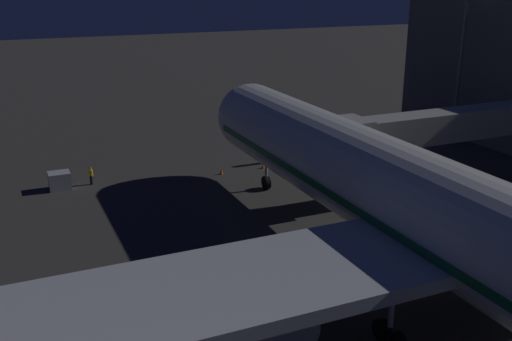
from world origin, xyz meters
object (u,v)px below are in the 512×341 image
object	(u,v)px
traffic_cone_nose_starboard	(221,171)
jet_bridge	(417,129)
apron_floodlight_mast	(461,59)
airliner_at_gate	(460,230)
traffic_cone_nose_port	(263,166)
baggage_container_far_row	(60,181)
ground_crew_marshaller_fwd	(91,175)

from	to	relation	value
traffic_cone_nose_starboard	jet_bridge	bearing A→B (deg)	138.16
traffic_cone_nose_starboard	apron_floodlight_mast	bearing A→B (deg)	178.85
airliner_at_gate	traffic_cone_nose_port	size ratio (longest dim) A/B	112.40
baggage_container_far_row	jet_bridge	bearing A→B (deg)	153.60
jet_bridge	baggage_container_far_row	size ratio (longest dim) A/B	10.92
airliner_at_gate	apron_floodlight_mast	distance (m)	38.64
airliner_at_gate	traffic_cone_nose_port	xyz separation A→B (m)	(-2.20, -29.32, -5.44)
apron_floodlight_mast	airliner_at_gate	bearing A→B (deg)	48.44
ground_crew_marshaller_fwd	traffic_cone_nose_starboard	distance (m)	12.10
airliner_at_gate	ground_crew_marshaller_fwd	size ratio (longest dim) A/B	36.59
jet_bridge	traffic_cone_nose_starboard	world-z (taller)	jet_bridge
baggage_container_far_row	traffic_cone_nose_port	world-z (taller)	baggage_container_far_row
ground_crew_marshaller_fwd	apron_floodlight_mast	bearing A→B (deg)	176.20
jet_bridge	traffic_cone_nose_port	xyz separation A→B (m)	(8.89, -11.89, -5.56)
airliner_at_gate	ground_crew_marshaller_fwd	distance (m)	34.75
ground_crew_marshaller_fwd	baggage_container_far_row	bearing A→B (deg)	1.87
apron_floodlight_mast	traffic_cone_nose_starboard	size ratio (longest dim) A/B	29.70
airliner_at_gate	ground_crew_marshaller_fwd	world-z (taller)	airliner_at_gate
apron_floodlight_mast	ground_crew_marshaller_fwd	world-z (taller)	apron_floodlight_mast
traffic_cone_nose_starboard	baggage_container_far_row	bearing A→B (deg)	-7.70
baggage_container_far_row	ground_crew_marshaller_fwd	bearing A→B (deg)	-178.13
apron_floodlight_mast	traffic_cone_nose_port	size ratio (longest dim) A/B	29.70
traffic_cone_nose_port	traffic_cone_nose_starboard	bearing A→B (deg)	0.00
jet_bridge	baggage_container_far_row	bearing A→B (deg)	-26.40
baggage_container_far_row	ground_crew_marshaller_fwd	size ratio (longest dim) A/B	1.11
baggage_container_far_row	traffic_cone_nose_starboard	size ratio (longest dim) A/B	3.41
apron_floodlight_mast	baggage_container_far_row	distance (m)	43.35
airliner_at_gate	traffic_cone_nose_starboard	bearing A→B (deg)	-85.71
traffic_cone_nose_port	traffic_cone_nose_starboard	world-z (taller)	same
traffic_cone_nose_port	airliner_at_gate	bearing A→B (deg)	85.71
airliner_at_gate	traffic_cone_nose_starboard	xyz separation A→B (m)	(2.20, -29.32, -5.44)
jet_bridge	baggage_container_far_row	xyz separation A→B (m)	(27.96, -13.88, -5.06)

